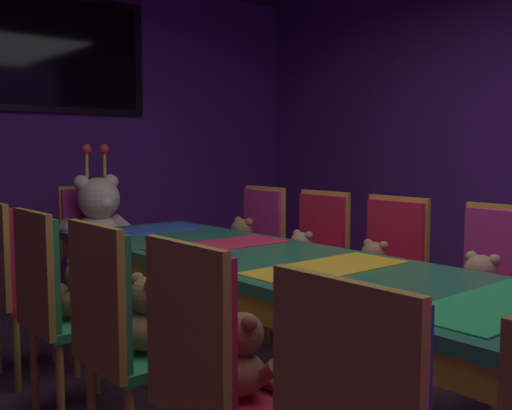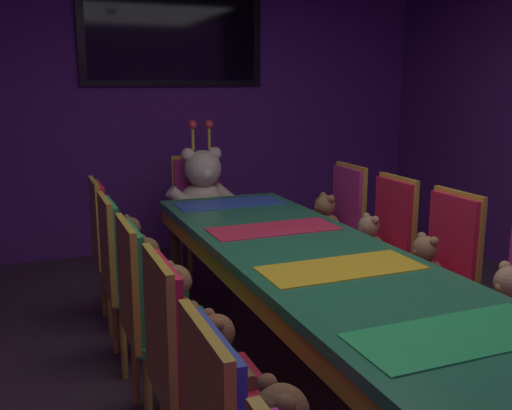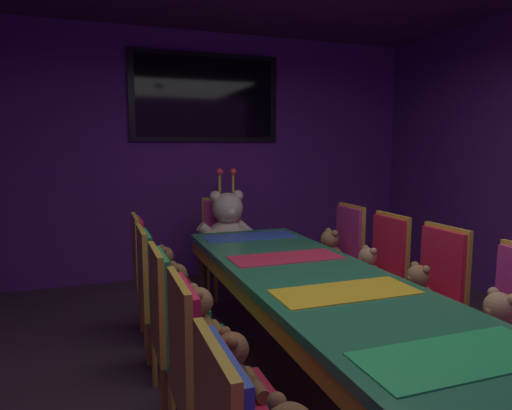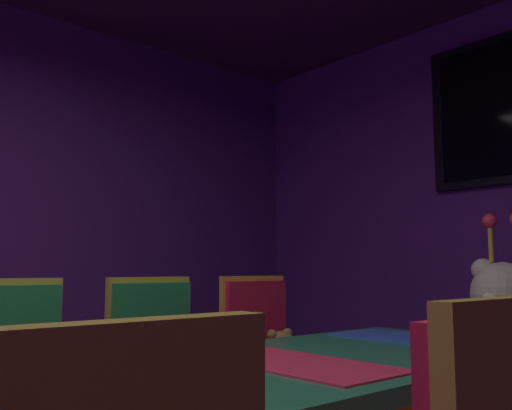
{
  "view_description": "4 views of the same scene",
  "coord_description": "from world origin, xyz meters",
  "px_view_note": "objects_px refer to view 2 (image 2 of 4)",
  "views": [
    {
      "loc": [
        -1.87,
        -1.73,
        1.26
      ],
      "look_at": [
        -0.0,
        0.48,
        0.98
      ],
      "focal_mm": 41.35,
      "sensor_mm": 36.0,
      "label": 1
    },
    {
      "loc": [
        -1.32,
        -2.24,
        1.59
      ],
      "look_at": [
        -0.14,
        0.73,
        0.91
      ],
      "focal_mm": 40.46,
      "sensor_mm": 36.0,
      "label": 2
    },
    {
      "loc": [
        -1.21,
        -2.02,
        1.5
      ],
      "look_at": [
        -0.23,
        0.75,
        1.12
      ],
      "focal_mm": 31.92,
      "sensor_mm": 36.0,
      "label": 3
    },
    {
      "loc": [
        1.27,
        -0.42,
        1.02
      ],
      "look_at": [
        0.13,
        0.57,
        1.19
      ],
      "focal_mm": 39.67,
      "sensor_mm": 36.0,
      "label": 4
    }
  ],
  "objects_px": {
    "teddy_left_4": "(148,264)",
    "chair_left_5": "(109,238)",
    "teddy_left_2": "(218,353)",
    "chair_left_3": "(146,303)",
    "chair_right_4": "(386,234)",
    "throne_chair": "(198,202)",
    "teddy_right_5": "(324,218)",
    "teddy_right_4": "(367,239)",
    "teddy_right_3": "(423,263)",
    "chair_right_5": "(341,216)",
    "teddy_left_5": "(131,239)",
    "wall_tv": "(173,31)",
    "chair_left_2": "(181,355)",
    "teddy_right_2": "(508,302)",
    "chair_left_4": "(122,265)",
    "banquet_table": "(341,285)",
    "chair_right_3": "(444,258)",
    "king_teddy_bear": "(204,190)",
    "teddy_left_3": "(177,300)"
  },
  "relations": [
    {
      "from": "teddy_left_4",
      "to": "chair_left_5",
      "type": "distance_m",
      "value": 0.61
    },
    {
      "from": "teddy_left_2",
      "to": "chair_left_3",
      "type": "relative_size",
      "value": 0.3
    },
    {
      "from": "chair_left_3",
      "to": "chair_right_4",
      "type": "bearing_deg",
      "value": 19.71
    },
    {
      "from": "chair_right_4",
      "to": "throne_chair",
      "type": "relative_size",
      "value": 1.0
    },
    {
      "from": "throne_chair",
      "to": "teddy_right_5",
      "type": "bearing_deg",
      "value": 38.04
    },
    {
      "from": "teddy_right_4",
      "to": "throne_chair",
      "type": "relative_size",
      "value": 0.31
    },
    {
      "from": "teddy_right_3",
      "to": "chair_right_5",
      "type": "height_order",
      "value": "chair_right_5"
    },
    {
      "from": "teddy_left_4",
      "to": "teddy_left_5",
      "type": "xyz_separation_m",
      "value": [
        0.01,
        0.6,
        -0.01
      ]
    },
    {
      "from": "teddy_left_4",
      "to": "teddy_left_5",
      "type": "relative_size",
      "value": 1.05
    },
    {
      "from": "teddy_right_3",
      "to": "wall_tv",
      "type": "distance_m",
      "value": 3.23
    },
    {
      "from": "chair_left_3",
      "to": "chair_left_2",
      "type": "bearing_deg",
      "value": -88.14
    },
    {
      "from": "teddy_right_3",
      "to": "wall_tv",
      "type": "height_order",
      "value": "wall_tv"
    },
    {
      "from": "teddy_right_4",
      "to": "teddy_right_2",
      "type": "bearing_deg",
      "value": 89.21
    },
    {
      "from": "chair_left_4",
      "to": "chair_left_2",
      "type": "bearing_deg",
      "value": -88.52
    },
    {
      "from": "banquet_table",
      "to": "teddy_left_5",
      "type": "relative_size",
      "value": 12.83
    },
    {
      "from": "teddy_right_2",
      "to": "teddy_right_5",
      "type": "relative_size",
      "value": 0.98
    },
    {
      "from": "teddy_left_5",
      "to": "chair_right_3",
      "type": "relative_size",
      "value": 0.29
    },
    {
      "from": "chair_right_3",
      "to": "teddy_right_3",
      "type": "distance_m",
      "value": 0.14
    },
    {
      "from": "banquet_table",
      "to": "teddy_right_2",
      "type": "bearing_deg",
      "value": -24.97
    },
    {
      "from": "teddy_right_5",
      "to": "chair_left_4",
      "type": "bearing_deg",
      "value": 20.7
    },
    {
      "from": "wall_tv",
      "to": "chair_left_2",
      "type": "bearing_deg",
      "value": -103.99
    },
    {
      "from": "teddy_left_2",
      "to": "wall_tv",
      "type": "bearing_deg",
      "value": 78.31
    },
    {
      "from": "chair_left_2",
      "to": "teddy_left_4",
      "type": "relative_size",
      "value": 3.23
    },
    {
      "from": "teddy_right_2",
      "to": "teddy_right_3",
      "type": "relative_size",
      "value": 1.07
    },
    {
      "from": "chair_left_4",
      "to": "teddy_left_5",
      "type": "relative_size",
      "value": 3.4
    },
    {
      "from": "teddy_left_5",
      "to": "wall_tv",
      "type": "bearing_deg",
      "value": 65.93
    },
    {
      "from": "king_teddy_bear",
      "to": "chair_left_4",
      "type": "bearing_deg",
      "value": -33.04
    },
    {
      "from": "banquet_table",
      "to": "king_teddy_bear",
      "type": "height_order",
      "value": "king_teddy_bear"
    },
    {
      "from": "chair_right_3",
      "to": "teddy_right_5",
      "type": "height_order",
      "value": "chair_right_3"
    },
    {
      "from": "chair_left_4",
      "to": "chair_right_5",
      "type": "distance_m",
      "value": 1.84
    },
    {
      "from": "teddy_right_3",
      "to": "teddy_right_5",
      "type": "xyz_separation_m",
      "value": [
        -0.01,
        1.17,
        0.01
      ]
    },
    {
      "from": "teddy_right_4",
      "to": "king_teddy_bear",
      "type": "relative_size",
      "value": 0.36
    },
    {
      "from": "chair_left_4",
      "to": "teddy_right_2",
      "type": "relative_size",
      "value": 2.99
    },
    {
      "from": "chair_right_4",
      "to": "wall_tv",
      "type": "relative_size",
      "value": 0.58
    },
    {
      "from": "teddy_left_2",
      "to": "teddy_left_4",
      "type": "height_order",
      "value": "teddy_left_4"
    },
    {
      "from": "teddy_left_2",
      "to": "chair_right_4",
      "type": "height_order",
      "value": "chair_right_4"
    },
    {
      "from": "teddy_right_5",
      "to": "throne_chair",
      "type": "xyz_separation_m",
      "value": [
        -0.71,
        0.91,
        0.0
      ]
    },
    {
      "from": "teddy_left_2",
      "to": "chair_right_5",
      "type": "xyz_separation_m",
      "value": [
        1.56,
        1.78,
        0.02
      ]
    },
    {
      "from": "teddy_right_4",
      "to": "teddy_left_5",
      "type": "bearing_deg",
      "value": -22.19
    },
    {
      "from": "chair_left_3",
      "to": "chair_right_5",
      "type": "height_order",
      "value": "same"
    },
    {
      "from": "king_teddy_bear",
      "to": "chair_left_2",
      "type": "bearing_deg",
      "value": -18.52
    },
    {
      "from": "chair_left_4",
      "to": "chair_left_5",
      "type": "xyz_separation_m",
      "value": [
        0.01,
        0.6,
        0.0
      ]
    },
    {
      "from": "teddy_left_3",
      "to": "chair_right_5",
      "type": "height_order",
      "value": "chair_right_5"
    },
    {
      "from": "chair_right_5",
      "to": "chair_right_3",
      "type": "bearing_deg",
      "value": 90.38
    },
    {
      "from": "teddy_left_3",
      "to": "chair_right_4",
      "type": "relative_size",
      "value": 0.33
    },
    {
      "from": "banquet_table",
      "to": "teddy_right_5",
      "type": "relative_size",
      "value": 11.08
    },
    {
      "from": "teddy_right_5",
      "to": "throne_chair",
      "type": "distance_m",
      "value": 1.16
    },
    {
      "from": "chair_left_2",
      "to": "teddy_right_5",
      "type": "xyz_separation_m",
      "value": [
        1.56,
        1.78,
        -0.0
      ]
    },
    {
      "from": "throne_chair",
      "to": "teddy_left_5",
      "type": "bearing_deg",
      "value": -38.32
    },
    {
      "from": "chair_right_4",
      "to": "teddy_left_5",
      "type": "bearing_deg",
      "value": -20.35
    }
  ]
}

